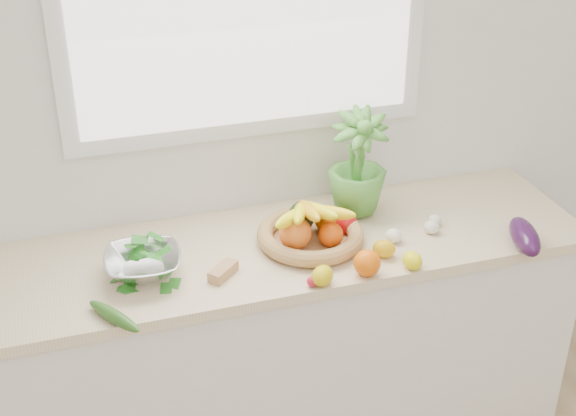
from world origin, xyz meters
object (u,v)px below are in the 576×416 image
object	(u,v)px
apple	(345,223)
colander_with_spinach	(143,260)
cucumber	(114,316)
fruit_basket	(310,230)
potted_herb	(358,162)
eggplant	(525,236)

from	to	relation	value
apple	colander_with_spinach	size ratio (longest dim) A/B	0.31
cucumber	fruit_basket	xyz separation A→B (m)	(0.71, 0.25, 0.03)
fruit_basket	colander_with_spinach	world-z (taller)	fruit_basket
apple	potted_herb	world-z (taller)	potted_herb
apple	potted_herb	bearing A→B (deg)	53.87
eggplant	potted_herb	world-z (taller)	potted_herb
cucumber	colander_with_spinach	bearing A→B (deg)	60.81
apple	colander_with_spinach	world-z (taller)	colander_with_spinach
eggplant	fruit_basket	bearing A→B (deg)	160.08
cucumber	eggplant	bearing A→B (deg)	0.07
apple	colander_with_spinach	distance (m)	0.73
cucumber	fruit_basket	world-z (taller)	fruit_basket
eggplant	cucumber	size ratio (longest dim) A/B	0.99
cucumber	colander_with_spinach	xyz separation A→B (m)	(0.12, 0.22, 0.04)
cucumber	potted_herb	world-z (taller)	potted_herb
cucumber	colander_with_spinach	size ratio (longest dim) A/B	0.83
fruit_basket	colander_with_spinach	size ratio (longest dim) A/B	1.44
cucumber	colander_with_spinach	distance (m)	0.25
colander_with_spinach	potted_herb	bearing A→B (deg)	13.02
apple	eggplant	size ratio (longest dim) A/B	0.38
cucumber	potted_herb	size ratio (longest dim) A/B	0.60
potted_herb	fruit_basket	world-z (taller)	potted_herb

